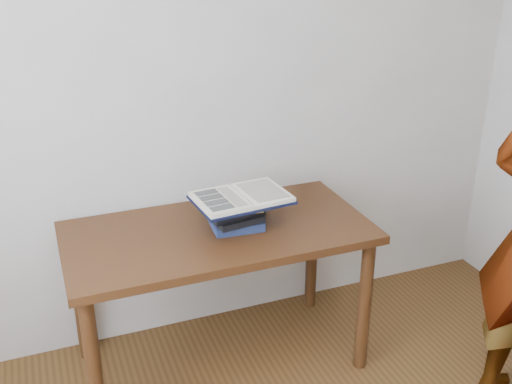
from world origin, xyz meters
name	(u,v)px	position (x,y,z in m)	size (l,w,h in m)	color
room_shell	(389,103)	(-0.08, 0.01, 1.63)	(3.54, 3.54, 2.62)	beige
desk	(219,249)	(0.03, 1.38, 0.61)	(1.32, 0.66, 0.71)	#3F210F
book_stack	(236,215)	(0.11, 1.36, 0.77)	(0.26, 0.20, 0.12)	#192A4C
open_book	(241,198)	(0.13, 1.37, 0.85)	(0.42, 0.31, 0.03)	black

